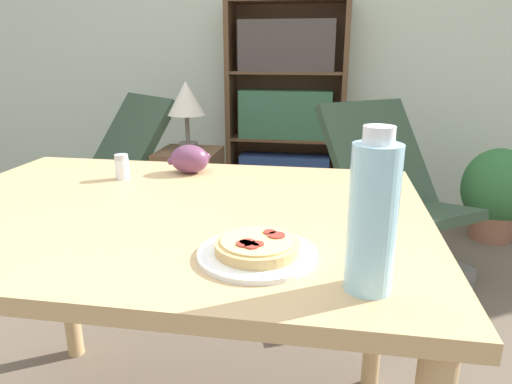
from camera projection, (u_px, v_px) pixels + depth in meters
wall_back at (269, 28)px, 3.38m from camera, size 8.00×0.05×2.60m
dining_table at (170, 245)px, 1.15m from camera, size 1.25×0.90×0.78m
pizza_on_plate at (257, 250)px, 0.85m from camera, size 0.22×0.22×0.04m
grape_bunch at (190, 159)px, 1.41m from camera, size 0.13×0.10×0.09m
drink_bottle at (372, 216)px, 0.70m from camera, size 0.08×0.08×0.26m
salt_shaker at (122, 167)px, 1.35m from camera, size 0.04×0.04×0.07m
lounge_chair_near at (107, 199)px, 2.74m from camera, size 0.86×0.94×0.88m
lounge_chair_far at (393, 222)px, 2.38m from camera, size 0.85×0.94×0.88m
bookshelf at (286, 112)px, 3.38m from camera, size 0.87×0.27×1.49m
side_table at (191, 200)px, 2.68m from camera, size 0.34×0.34×0.60m
table_lamp at (186, 102)px, 2.51m from camera, size 0.21×0.21×0.39m
potted_plant_floor at (496, 192)px, 2.82m from camera, size 0.42×0.36×0.58m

